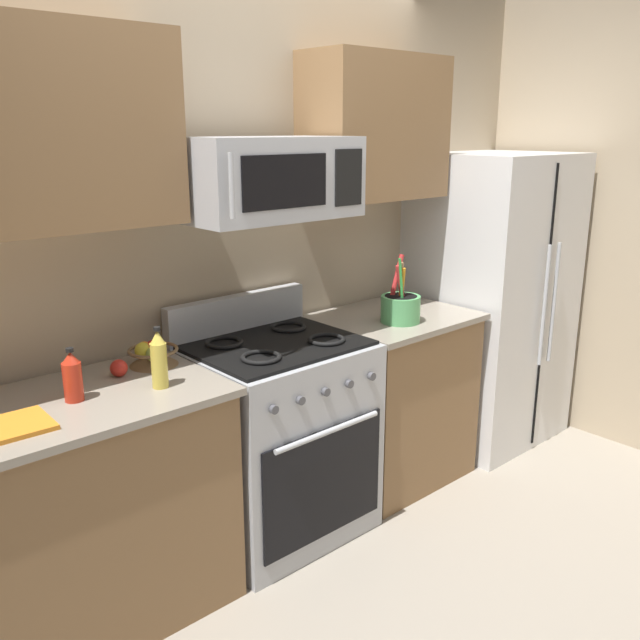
# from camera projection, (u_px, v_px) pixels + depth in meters

# --- Properties ---
(ground_plane) EXTENTS (16.00, 16.00, 0.00)m
(ground_plane) POSITION_uv_depth(u_px,v_px,m) (386.00, 598.00, 2.76)
(ground_plane) COLOR gray
(wall_back) EXTENTS (8.00, 0.10, 2.60)m
(wall_back) POSITION_uv_depth(u_px,v_px,m) (223.00, 248.00, 3.18)
(wall_back) COLOR tan
(wall_back) RESTS_ON ground
(counter_left) EXTENTS (1.12, 0.64, 0.91)m
(counter_left) POSITION_uv_depth(u_px,v_px,m) (77.00, 515.00, 2.52)
(counter_left) COLOR olive
(counter_left) RESTS_ON ground
(range_oven) EXTENTS (0.76, 0.68, 1.09)m
(range_oven) POSITION_uv_depth(u_px,v_px,m) (277.00, 436.00, 3.13)
(range_oven) COLOR #B2B5BA
(range_oven) RESTS_ON ground
(counter_right) EXTENTS (0.79, 0.64, 0.91)m
(counter_right) POSITION_uv_depth(u_px,v_px,m) (392.00, 396.00, 3.64)
(counter_right) COLOR olive
(counter_right) RESTS_ON ground
(refrigerator) EXTENTS (0.85, 0.75, 1.71)m
(refrigerator) POSITION_uv_depth(u_px,v_px,m) (490.00, 299.00, 4.05)
(refrigerator) COLOR silver
(refrigerator) RESTS_ON ground
(microwave) EXTENTS (0.76, 0.44, 0.34)m
(microwave) POSITION_uv_depth(u_px,v_px,m) (268.00, 178.00, 2.83)
(microwave) COLOR #B2B5BA
(upper_cabinets_left) EXTENTS (1.11, 0.34, 0.70)m
(upper_cabinets_left) POSITION_uv_depth(u_px,v_px,m) (14.00, 128.00, 2.26)
(upper_cabinets_left) COLOR olive
(upper_cabinets_right) EXTENTS (0.78, 0.34, 0.70)m
(upper_cabinets_right) POSITION_uv_depth(u_px,v_px,m) (375.00, 128.00, 3.38)
(upper_cabinets_right) COLOR olive
(utensil_crock) EXTENTS (0.20, 0.20, 0.33)m
(utensil_crock) POSITION_uv_depth(u_px,v_px,m) (400.00, 307.00, 3.37)
(utensil_crock) COLOR #59AD66
(utensil_crock) RESTS_ON counter_right
(fruit_basket) EXTENTS (0.20, 0.20, 0.10)m
(fruit_basket) POSITION_uv_depth(u_px,v_px,m) (152.00, 354.00, 2.76)
(fruit_basket) COLOR brown
(fruit_basket) RESTS_ON counter_left
(apple_loose) EXTENTS (0.07, 0.07, 0.07)m
(apple_loose) POSITION_uv_depth(u_px,v_px,m) (119.00, 368.00, 2.64)
(apple_loose) COLOR red
(apple_loose) RESTS_ON counter_left
(bottle_oil) EXTENTS (0.06, 0.06, 0.23)m
(bottle_oil) POSITION_uv_depth(u_px,v_px,m) (159.00, 360.00, 2.51)
(bottle_oil) COLOR gold
(bottle_oil) RESTS_ON counter_left
(bottle_hot_sauce) EXTENTS (0.07, 0.07, 0.20)m
(bottle_hot_sauce) POSITION_uv_depth(u_px,v_px,m) (72.00, 377.00, 2.39)
(bottle_hot_sauce) COLOR red
(bottle_hot_sauce) RESTS_ON counter_left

